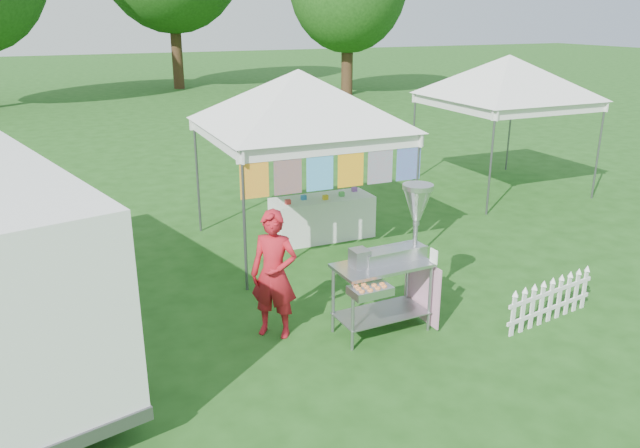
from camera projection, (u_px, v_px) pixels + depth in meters
name	position (u px, v px, depth m)	size (l,w,h in m)	color
ground	(404.00, 334.00, 7.89)	(120.00, 120.00, 0.00)	#1C4914
canopy_main	(298.00, 70.00, 9.95)	(4.24, 4.24, 3.45)	#59595E
canopy_right	(510.00, 55.00, 13.36)	(4.24, 4.24, 3.45)	#59595E
donut_cart	(397.00, 248.00, 7.68)	(1.33, 0.97, 1.86)	gray
vendor	(274.00, 274.00, 7.63)	(0.59, 0.39, 1.63)	#AE1520
picket_fence	(550.00, 301.00, 8.12)	(1.60, 0.29, 0.56)	white
display_table	(322.00, 218.00, 11.13)	(1.80, 0.70, 0.76)	white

